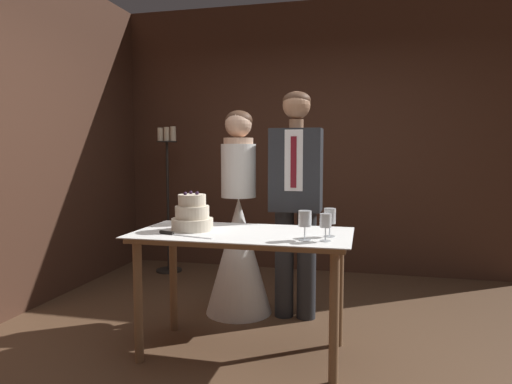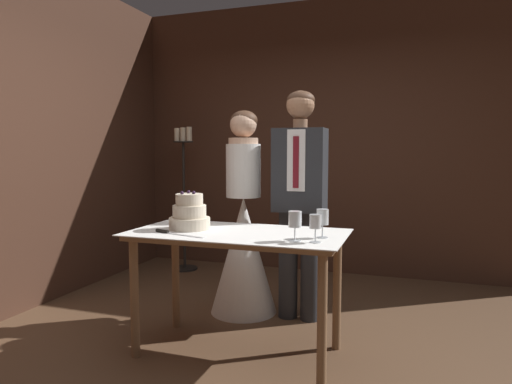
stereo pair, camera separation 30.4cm
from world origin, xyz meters
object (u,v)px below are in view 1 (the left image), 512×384
tiered_cake (192,215)px  wine_glass_far (330,217)px  cake_knife (175,234)px  wine_glass_middle (326,222)px  groom (296,192)px  candle_stand (168,196)px  bride (239,239)px  cake_table (243,248)px  wine_glass_near (305,220)px

tiered_cake → wine_glass_far: 0.90m
cake_knife → wine_glass_middle: 0.93m
tiered_cake → groom: size_ratio=0.15×
wine_glass_far → candle_stand: (-1.89, 1.83, -0.08)m
wine_glass_middle → candle_stand: candle_stand is taller
wine_glass_far → bride: bearing=135.9°
tiered_cake → wine_glass_middle: 0.90m
cake_table → groom: bearing=72.4°
wine_glass_far → groom: bearing=112.8°
tiered_cake → wine_glass_middle: bearing=-11.4°
bride → groom: size_ratio=0.92×
bride → candle_stand: bearing=135.9°
wine_glass_near → candle_stand: 2.64m
bride → candle_stand: (-1.10, 1.06, 0.23)m
cake_knife → candle_stand: 2.22m
wine_glass_far → candle_stand: bearing=135.9°
cake_knife → wine_glass_far: (0.93, 0.17, 0.11)m
wine_glass_far → bride: 1.14m
candle_stand → bride: bearing=-44.1°
wine_glass_near → groom: 0.93m
wine_glass_near → tiered_cake: bearing=167.2°
wine_glass_middle → candle_stand: bearing=133.4°
cake_table → bride: bearing=107.5°
wine_glass_near → wine_glass_middle: wine_glass_near is taller
wine_glass_middle → wine_glass_far: 0.15m
wine_glass_middle → bride: size_ratio=0.10×
wine_glass_middle → groom: groom is taller
cake_table → cake_knife: 0.44m
groom → candle_stand: 1.90m
wine_glass_far → wine_glass_middle: bearing=-94.7°
cake_knife → bride: 0.97m
wine_glass_middle → candle_stand: size_ratio=0.10×
tiered_cake → groom: (0.58, 0.74, 0.10)m
candle_stand → cake_table: bearing=-53.5°
bride → candle_stand: 1.55m
cake_knife → tiered_cake: bearing=93.8°
tiered_cake → candle_stand: 2.06m
wine_glass_middle → bride: 1.24m
cake_knife → wine_glass_near: bearing=15.7°
cake_table → wine_glass_far: size_ratio=7.98×
wine_glass_near → candle_stand: (-1.76, 1.98, -0.08)m
wine_glass_far → groom: (-0.32, 0.76, 0.08)m
wine_glass_middle → bride: bearing=130.2°
groom → wine_glass_near: bearing=-78.3°
tiered_cake → bride: size_ratio=0.17×
tiered_cake → cake_knife: size_ratio=0.72×
tiered_cake → wine_glass_far: bearing=-1.7°
cake_table → wine_glass_middle: size_ratio=8.62×
wine_glass_far → groom: 0.83m
cake_knife → candle_stand: candle_stand is taller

